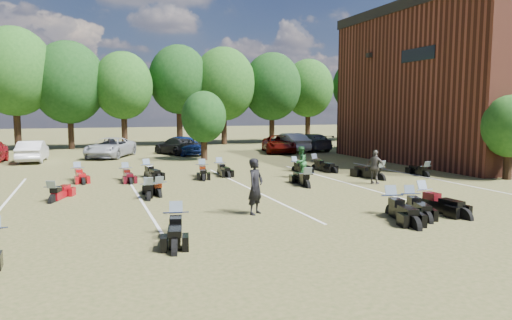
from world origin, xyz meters
name	(u,v)px	position (x,y,z in m)	size (l,w,h in m)	color
ground	(342,196)	(0.00, 0.00, 0.00)	(160.00, 160.00, 0.00)	brown
car_1	(33,151)	(-13.43, 18.53, 0.74)	(1.56, 4.48, 1.48)	silver
car_2	(110,147)	(-8.23, 19.79, 0.75)	(2.48, 5.38, 1.50)	#9B9DA4
car_3	(177,146)	(-3.07, 20.38, 0.69)	(1.92, 4.74, 1.37)	black
car_4	(184,145)	(-2.55, 19.80, 0.78)	(1.83, 4.55, 1.55)	navy
car_5	(290,142)	(6.61, 19.51, 0.80)	(1.68, 4.83, 1.59)	#B4B5B0
car_6	(279,144)	(5.27, 18.83, 0.72)	(2.40, 5.21, 1.45)	#500904
car_7	(311,142)	(8.68, 19.57, 0.74)	(2.09, 5.13, 1.49)	#38383D
person_black	(256,186)	(-4.56, -1.84, 0.97)	(0.71, 0.47, 1.95)	black
person_green	(301,162)	(0.68, 5.29, 0.84)	(0.81, 0.63, 1.67)	#24612F
person_grey	(375,167)	(3.15, 2.14, 0.83)	(0.98, 0.41, 1.67)	#4F4A43
motorcycle_2	(176,235)	(-7.63, -3.46, 0.00)	(0.76, 2.38, 1.33)	black
motorcycle_3	(391,215)	(-0.23, -3.61, 0.00)	(0.80, 2.52, 1.41)	black
motorcycle_4	(410,211)	(0.80, -3.30, 0.00)	(0.72, 2.27, 1.27)	black
motorcycle_5	(423,208)	(1.56, -3.12, 0.00)	(0.80, 2.52, 1.41)	black
motorcycle_7	(53,202)	(-11.28, 2.84, 0.00)	(0.70, 2.19, 1.22)	maroon
motorcycle_8	(159,197)	(-7.20, 2.57, 0.00)	(0.69, 2.16, 1.20)	black
motorcycle_9	(149,200)	(-7.68, 2.05, 0.00)	(0.74, 2.32, 1.29)	black
motorcycle_11	(307,187)	(-0.40, 2.42, 0.00)	(0.76, 2.39, 1.33)	black
motorcycle_12	(380,180)	(4.15, 3.12, 0.00)	(0.80, 2.52, 1.40)	black
motorcycle_13	(426,177)	(7.18, 3.23, 0.00)	(0.67, 2.11, 1.18)	black
motorcycle_14	(126,179)	(-8.10, 7.92, 0.00)	(0.70, 2.21, 1.23)	#460A12
motorcycle_15	(78,180)	(-10.42, 8.72, 0.00)	(0.73, 2.28, 1.27)	#9C0B10
motorcycle_16	(147,177)	(-6.92, 8.59, 0.00)	(0.76, 2.37, 1.32)	black
motorcycle_17	(202,176)	(-4.07, 7.77, 0.00)	(0.73, 2.30, 1.28)	black
motorcycle_18	(220,174)	(-2.91, 8.34, 0.00)	(0.73, 2.28, 1.27)	black
motorcycle_19	(295,171)	(1.57, 7.84, 0.00)	(0.67, 2.10, 1.17)	black
motorcycle_20	(315,169)	(2.99, 7.99, 0.00)	(0.76, 2.37, 1.32)	black
tree_line	(180,82)	(-1.00, 29.00, 6.31)	(56.00, 6.00, 9.79)	black
young_tree_near_building	(510,126)	(10.50, 1.00, 2.75)	(2.80, 2.80, 4.16)	black
young_tree_midfield	(204,117)	(-2.00, 15.50, 3.09)	(3.20, 3.20, 4.70)	black
parking_lines	(250,189)	(-3.00, 3.00, 0.01)	(20.10, 14.00, 0.01)	silver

